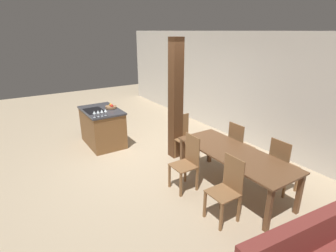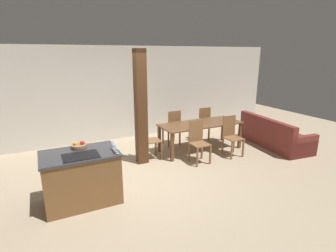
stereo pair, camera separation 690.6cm
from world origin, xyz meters
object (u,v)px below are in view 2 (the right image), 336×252
at_px(fruit_bowl, 79,145).
at_px(dining_chair_near_left, 198,141).
at_px(dining_table, 201,126).
at_px(dining_chair_head_end, 149,139).
at_px(kitchen_island, 82,177).
at_px(couch, 273,136).
at_px(timber_post, 141,108).
at_px(wine_glass_near, 117,147).
at_px(wine_glass_end, 113,142).
at_px(dining_chair_near_right, 231,135).
at_px(dining_chair_far_right, 202,123).
at_px(dining_chair_far_left, 173,127).
at_px(wine_glass_far, 114,144).
at_px(wine_glass_middle, 115,145).

xyz_separation_m(fruit_bowl, dining_chair_near_left, (2.68, 0.34, -0.43)).
distance_m(dining_table, dining_chair_head_end, 1.47).
bearing_deg(kitchen_island, couch, 6.70).
relative_size(dining_chair_near_left, timber_post, 0.38).
relative_size(wine_glass_near, wine_glass_end, 1.00).
height_order(dining_chair_near_right, dining_chair_far_right, same).
bearing_deg(dining_chair_near_right, wine_glass_near, -163.78).
bearing_deg(dining_table, dining_chair_far_left, 127.00).
height_order(wine_glass_far, couch, wine_glass_far).
relative_size(fruit_bowl, dining_chair_near_left, 0.27).
height_order(dining_chair_near_right, couch, dining_chair_near_right).
bearing_deg(fruit_bowl, dining_chair_head_end, 30.18).
distance_m(wine_glass_end, timber_post, 1.59).
xyz_separation_m(wine_glass_end, dining_chair_far_left, (2.17, 1.96, -0.51)).
distance_m(wine_glass_far, dining_chair_near_right, 3.28).
bearing_deg(timber_post, wine_glass_far, -126.84).
distance_m(wine_glass_middle, dining_chair_near_left, 2.38).
distance_m(fruit_bowl, wine_glass_near, 0.78).
xyz_separation_m(wine_glass_end, dining_chair_near_right, (3.15, 0.66, -0.51)).
bearing_deg(dining_chair_near_left, dining_chair_head_end, 146.37).
xyz_separation_m(wine_glass_near, dining_chair_far_right, (3.15, 2.22, -0.51)).
distance_m(kitchen_island, wine_glass_end, 0.80).
relative_size(fruit_bowl, dining_chair_far_left, 0.27).
xyz_separation_m(wine_glass_end, dining_table, (2.66, 1.31, -0.38)).
height_order(dining_chair_near_right, dining_chair_head_end, same).
height_order(kitchen_island, couch, kitchen_island).
bearing_deg(wine_glass_near, dining_chair_near_left, 22.89).
xyz_separation_m(dining_chair_near_right, timber_post, (-2.17, 0.56, 0.78)).
xyz_separation_m(wine_glass_far, timber_post, (0.98, 1.31, 0.27)).
xyz_separation_m(wine_glass_near, dining_table, (2.66, 1.57, -0.38)).
xyz_separation_m(kitchen_island, dining_chair_far_left, (2.72, 1.89, 0.06)).
xyz_separation_m(dining_chair_far_left, timber_post, (-1.19, -0.74, 0.78)).
height_order(wine_glass_far, dining_table, wine_glass_far).
bearing_deg(wine_glass_near, dining_chair_head_end, 52.75).
distance_m(wine_glass_middle, dining_chair_near_right, 3.30).
xyz_separation_m(fruit_bowl, dining_chair_head_end, (1.70, 0.99, -0.43)).
bearing_deg(couch, dining_table, 78.95).
relative_size(kitchen_island, dining_chair_head_end, 1.25).
xyz_separation_m(dining_chair_near_right, dining_chair_head_end, (-1.96, 0.65, 0.00)).
height_order(dining_chair_far_right, couch, dining_chair_far_right).
bearing_deg(dining_chair_far_left, wine_glass_middle, 44.51).
distance_m(wine_glass_near, dining_chair_head_end, 2.03).
height_order(wine_glass_far, wine_glass_end, same).
relative_size(wine_glass_far, couch, 0.07).
bearing_deg(couch, wine_glass_end, 104.55).
height_order(dining_table, couch, couch).
distance_m(wine_glass_end, dining_table, 2.99).
bearing_deg(dining_chair_far_left, wine_glass_near, 45.62).
relative_size(dining_chair_near_right, dining_chair_head_end, 1.00).
distance_m(dining_table, dining_chair_far_right, 0.82).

